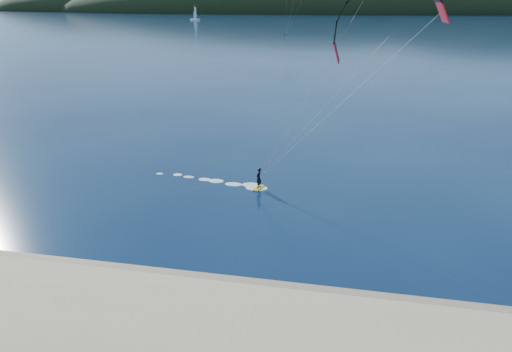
{
  "coord_description": "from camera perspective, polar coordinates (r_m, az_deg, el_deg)",
  "views": [
    {
      "loc": [
        8.68,
        -16.46,
        15.56
      ],
      "look_at": [
        3.63,
        10.0,
        5.0
      ],
      "focal_mm": 31.23,
      "sensor_mm": 36.0,
      "label": 1
    }
  ],
  "objects": [
    {
      "name": "kitesurfer_near",
      "position": [
        32.99,
        15.67,
        16.03
      ],
      "size": [
        24.38,
        6.47,
        16.97
      ],
      "color": "gold",
      "rests_on": "ground"
    },
    {
      "name": "ground",
      "position": [
        24.26,
        -13.74,
        -19.23
      ],
      "size": [
        1800.0,
        1800.0,
        0.0
      ],
      "primitive_type": "plane",
      "color": "#061332",
      "rests_on": "ground"
    },
    {
      "name": "sailboat",
      "position": [
        431.92,
        -7.81,
        19.29
      ],
      "size": [
        9.4,
        5.84,
        13.08
      ],
      "color": "white",
      "rests_on": "ground"
    },
    {
      "name": "kitesurfer_far",
      "position": [
        212.0,
        4.85,
        21.24
      ],
      "size": [
        8.23,
        7.09,
        17.36
      ],
      "color": "gold",
      "rests_on": "ground"
    },
    {
      "name": "wet_sand",
      "position": [
        27.49,
        -9.9,
        -13.32
      ],
      "size": [
        220.0,
        2.5,
        0.1
      ],
      "color": "#927555",
      "rests_on": "ground"
    },
    {
      "name": "headland",
      "position": [
        761.95,
        10.84,
        19.89
      ],
      "size": [
        1200.0,
        310.0,
        140.0
      ],
      "color": "black",
      "rests_on": "ground"
    }
  ]
}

